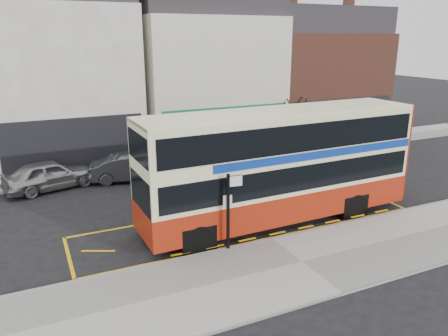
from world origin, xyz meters
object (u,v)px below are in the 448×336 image
bus_stop_post (230,204)px  car_grey (132,168)px  street_tree_right (295,105)px  car_white (277,147)px  double_decker_bus (280,164)px  car_silver (50,175)px

bus_stop_post → car_grey: bearing=103.1°
street_tree_right → bus_stop_post: bearing=-132.0°
car_white → car_grey: bearing=99.8°
double_decker_bus → street_tree_right: double_decker_bus is taller
bus_stop_post → car_white: 13.09m
car_silver → bus_stop_post: bearing=-166.8°
car_silver → street_tree_right: size_ratio=0.97×
car_grey → double_decker_bus: bearing=-138.7°
bus_stop_post → car_silver: bus_stop_post is taller
double_decker_bus → bus_stop_post: size_ratio=4.20×
car_silver → car_white: (13.40, 0.44, -0.07)m
car_grey → bus_stop_post: bearing=-160.3°
double_decker_bus → street_tree_right: size_ratio=2.55×
bus_stop_post → street_tree_right: (9.95, 11.05, 1.27)m
car_grey → street_tree_right: street_tree_right is taller
street_tree_right → car_white: bearing=-153.1°
double_decker_bus → car_white: (5.13, 8.48, -1.73)m
car_silver → car_grey: 4.00m
car_grey → street_tree_right: (11.18, 1.69, 2.38)m
double_decker_bus → car_silver: double_decker_bus is taller
bus_stop_post → car_white: bus_stop_post is taller
bus_stop_post → car_silver: (-5.22, 9.71, -1.07)m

